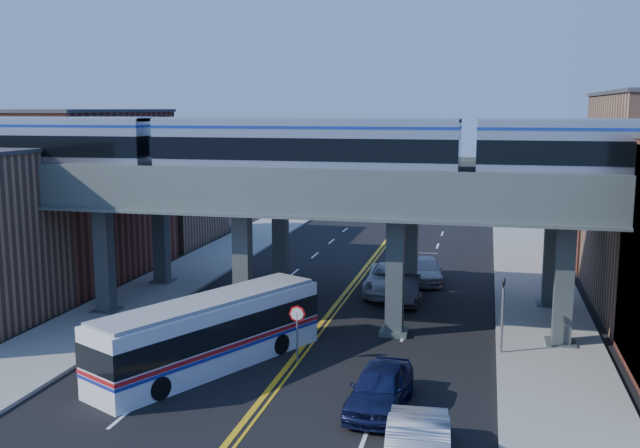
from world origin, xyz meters
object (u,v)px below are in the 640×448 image
object	(u,v)px
car_lane_b	(405,288)
car_lane_d	(426,270)
traffic_signal	(503,307)
car_lane_c	(390,279)
transit_bus	(210,334)
car_parked_curb	(418,443)
car_lane_a	(380,388)
transit_train	(305,149)
stop_sign	(297,324)

from	to	relation	value
car_lane_b	car_lane_d	distance (m)	5.31
traffic_signal	car_lane_c	bearing A→B (deg)	123.13
transit_bus	car_parked_curb	size ratio (longest dim) A/B	2.06
car_lane_c	car_lane_d	bearing A→B (deg)	58.39
car_lane_a	car_parked_curb	size ratio (longest dim) A/B	0.90
traffic_signal	car_lane_d	size ratio (longest dim) A/B	0.80
traffic_signal	transit_bus	xyz separation A→B (m)	(-12.44, -4.47, -0.78)
transit_bus	traffic_signal	bearing A→B (deg)	-43.34
transit_train	transit_bus	bearing A→B (deg)	-111.99
transit_train	car_lane_c	bearing A→B (deg)	67.53
transit_train	car_lane_a	distance (m)	13.50
transit_train	car_lane_c	distance (m)	12.05
traffic_signal	car_lane_c	distance (m)	12.02
transit_train	car_lane_c	size ratio (longest dim) A/B	7.55
car_lane_b	car_lane_d	size ratio (longest dim) A/B	0.96
car_lane_d	transit_train	bearing A→B (deg)	-120.70
car_lane_d	car_parked_curb	size ratio (longest dim) A/B	0.93
transit_bus	car_lane_b	world-z (taller)	transit_bus
car_lane_b	car_lane_d	bearing A→B (deg)	78.23
transit_train	car_parked_curb	world-z (taller)	transit_train
car_lane_a	car_lane_b	distance (m)	15.47
car_lane_c	car_parked_curb	xyz separation A→B (m)	(3.82, -21.48, 0.04)
stop_sign	car_lane_b	bearing A→B (deg)	72.76
traffic_signal	car_lane_b	bearing A→B (deg)	123.03
traffic_signal	car_parked_curb	bearing A→B (deg)	-103.22
car_lane_b	car_lane_d	xyz separation A→B (m)	(0.77, 5.25, -0.06)
stop_sign	car_lane_d	bearing A→B (deg)	75.52
stop_sign	transit_train	bearing A→B (deg)	100.49
transit_train	car_lane_a	xyz separation A→B (m)	(5.27, -9.15, -8.42)
car_lane_b	transit_bus	bearing A→B (deg)	-122.33
car_parked_curb	transit_bus	bearing A→B (deg)	-40.23
traffic_signal	car_lane_a	distance (m)	8.60
traffic_signal	stop_sign	bearing A→B (deg)	-161.37
car_lane_b	car_lane_a	bearing A→B (deg)	-90.34
traffic_signal	car_parked_curb	world-z (taller)	traffic_signal
stop_sign	car_lane_a	xyz separation A→B (m)	(4.34, -4.15, -0.91)
car_lane_d	car_lane_b	bearing A→B (deg)	-104.79
traffic_signal	car_lane_b	xyz separation A→B (m)	(-5.39, 8.30, -1.49)
traffic_signal	car_lane_d	xyz separation A→B (m)	(-4.63, 13.55, -1.55)
stop_sign	car_lane_c	distance (m)	13.24
transit_bus	car_lane_a	size ratio (longest dim) A/B	2.28
traffic_signal	car_lane_d	bearing A→B (deg)	108.85
car_lane_c	car_parked_curb	distance (m)	21.82
car_lane_b	car_parked_curb	xyz separation A→B (m)	(2.69, -19.79, 0.10)
transit_train	car_lane_b	world-z (taller)	transit_train
traffic_signal	transit_bus	size ratio (longest dim) A/B	0.36
stop_sign	car_lane_a	bearing A→B (deg)	-43.72
stop_sign	car_parked_curb	world-z (taller)	stop_sign
stop_sign	car_lane_a	world-z (taller)	stop_sign
stop_sign	car_parked_curb	distance (m)	10.55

